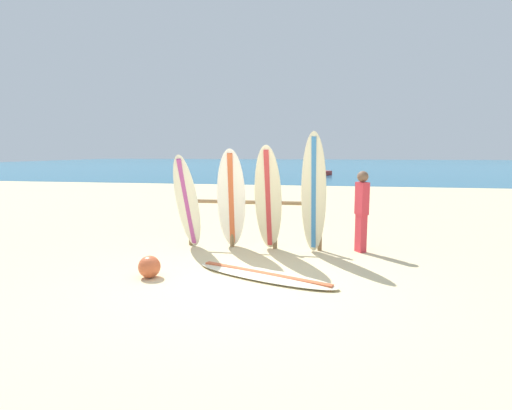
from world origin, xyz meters
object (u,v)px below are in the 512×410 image
Objects in this scene: beachgoer_standing at (362,208)px; beach_ball at (149,267)px; surfboard_lying_on_sand at (264,275)px; surfboard_leaning_center at (314,194)px; surfboard_rack at (253,215)px; surfboard_leaning_left at (231,200)px; surfboard_leaning_center_left at (268,200)px; small_boat_offshore at (319,173)px; surfboard_leaning_far_left at (187,203)px.

beach_ball is (-3.45, -2.32, -0.72)m from beachgoer_standing.
surfboard_lying_on_sand is 1.84m from beach_ball.
surfboard_leaning_center reaches higher than beach_ball.
surfboard_rack is 1.10× the size of surfboard_lying_on_sand.
beach_ball is (-0.86, -2.00, -0.86)m from surfboard_leaning_left.
surfboard_leaning_center_left is 0.66× the size of small_boat_offshore.
surfboard_lying_on_sand is 1.58× the size of beachgoer_standing.
surfboard_leaning_center is at bearing -88.88° from small_boat_offshore.
surfboard_leaning_left is at bearing -173.03° from beachgoer_standing.
surfboard_leaning_far_left is 0.95× the size of surfboard_leaning_left.
surfboard_leaning_center reaches higher than surfboard_leaning_center_left.
surfboard_leaning_center_left is at bearing 0.09° from surfboard_leaning_far_left.
surfboard_leaning_center reaches higher than surfboard_rack.
surfboard_leaning_center reaches higher than surfboard_lying_on_sand.
surfboard_leaning_far_left is 0.89m from surfboard_leaning_left.
surfboard_rack is 1.75× the size of beachgoer_standing.
surfboard_leaning_center_left is 1.32× the size of beachgoer_standing.
beach_ball is (-2.51, -1.87, -1.01)m from surfboard_leaning_center.
beachgoer_standing is (3.45, 0.49, -0.09)m from surfboard_leaning_far_left.
surfboard_leaning_far_left is at bearing -168.54° from surfboard_leaning_left.
surfboard_leaning_center_left is 1.88m from beachgoer_standing.
beachgoer_standing is (1.65, 1.97, 0.86)m from surfboard_lying_on_sand.
small_boat_offshore is at bearing 93.20° from beachgoer_standing.
surfboard_leaning_center_left is at bearing 96.12° from surfboard_lying_on_sand.
beach_ball is (-2.00, -28.25, -0.08)m from small_boat_offshore.
surfboard_rack is at bearing -178.86° from beachgoer_standing.
surfboard_leaning_center is at bearing 36.72° from beach_ball.
small_boat_offshore is (0.20, 27.90, 0.22)m from surfboard_lying_on_sand.
surfboard_leaning_center is at bearing 1.10° from surfboard_leaning_far_left.
surfboard_leaning_center_left reaches higher than beachgoer_standing.
beachgoer_standing is (2.18, 0.04, 0.20)m from surfboard_rack.
small_boat_offshore is 28.32m from beach_ball.
small_boat_offshore reaches higher than surfboard_lying_on_sand.
surfboard_leaning_far_left is 0.60× the size of small_boat_offshore.
surfboard_leaning_center is 1.46× the size of beachgoer_standing.
beach_ball is at bearing -119.08° from surfboard_rack.
small_boat_offshore is at bearing 88.39° from surfboard_rack.
surfboard_lying_on_sand is at bearing -39.20° from surfboard_leaning_far_left.
beachgoer_standing is at bearing 15.18° from surfboard_leaning_center_left.
surfboard_rack is 0.70m from surfboard_leaning_center_left.
surfboard_leaning_left reaches higher than beachgoer_standing.
surfboard_leaning_far_left is 1.65m from surfboard_leaning_center_left.
surfboard_rack is 2.19m from beachgoer_standing.
surfboard_leaning_left is 5.84× the size of beach_ball.
surfboard_leaning_far_left is at bearing -178.90° from surfboard_leaning_center.
surfboard_rack is 1.33× the size of surfboard_leaning_center_left.
surfboard_leaning_far_left is at bearing -160.58° from surfboard_rack.
beachgoer_standing is at bearing 25.43° from surfboard_leaning_center.
surfboard_leaning_center_left is (1.65, 0.00, 0.09)m from surfboard_leaning_far_left.
surfboard_leaning_left is 1.66m from surfboard_leaning_center.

